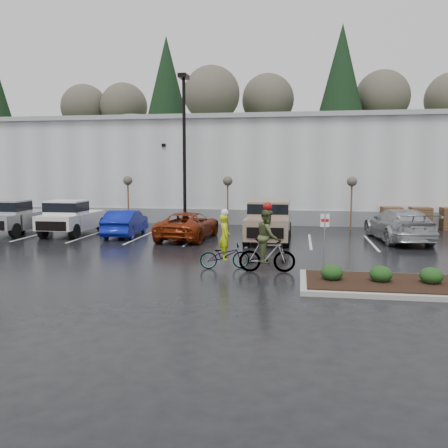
% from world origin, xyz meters
% --- Properties ---
extents(ground, '(120.00, 120.00, 0.00)m').
position_xyz_m(ground, '(0.00, 0.00, 0.00)').
color(ground, black).
rests_on(ground, ground).
extents(warehouse, '(60.50, 15.50, 7.20)m').
position_xyz_m(warehouse, '(0.00, 21.99, 3.65)').
color(warehouse, '#B6B8BB').
rests_on(warehouse, ground).
extents(wooded_ridge, '(80.00, 25.00, 6.00)m').
position_xyz_m(wooded_ridge, '(0.00, 45.00, 3.00)').
color(wooded_ridge, '#253616').
rests_on(wooded_ridge, ground).
extents(lamppost, '(0.50, 1.00, 9.22)m').
position_xyz_m(lamppost, '(-4.00, 12.00, 5.69)').
color(lamppost, black).
rests_on(lamppost, ground).
extents(sapling_west, '(0.60, 0.60, 3.20)m').
position_xyz_m(sapling_west, '(-8.00, 13.00, 2.73)').
color(sapling_west, '#4B331E').
rests_on(sapling_west, ground).
extents(sapling_mid, '(0.60, 0.60, 3.20)m').
position_xyz_m(sapling_mid, '(-1.50, 13.00, 2.73)').
color(sapling_mid, '#4B331E').
rests_on(sapling_mid, ground).
extents(sapling_east, '(0.60, 0.60, 3.20)m').
position_xyz_m(sapling_east, '(6.00, 13.00, 2.73)').
color(sapling_east, '#4B331E').
rests_on(sapling_east, ground).
extents(pallet_stack_a, '(1.20, 1.20, 1.35)m').
position_xyz_m(pallet_stack_a, '(8.50, 14.00, 0.68)').
color(pallet_stack_a, '#4B331E').
rests_on(pallet_stack_a, ground).
extents(pallet_stack_b, '(1.20, 1.20, 1.35)m').
position_xyz_m(pallet_stack_b, '(10.20, 14.00, 0.68)').
color(pallet_stack_b, '#4B331E').
rests_on(pallet_stack_b, ground).
extents(curb_island, '(8.00, 3.00, 0.15)m').
position_xyz_m(curb_island, '(7.00, -1.00, 0.07)').
color(curb_island, gray).
rests_on(curb_island, ground).
extents(mulch_bed, '(7.60, 2.60, 0.04)m').
position_xyz_m(mulch_bed, '(7.00, -1.00, 0.17)').
color(mulch_bed, black).
rests_on(mulch_bed, curb_island).
extents(shrub_a, '(0.70, 0.70, 0.52)m').
position_xyz_m(shrub_a, '(4.00, -1.00, 0.41)').
color(shrub_a, '#163713').
rests_on(shrub_a, curb_island).
extents(shrub_b, '(0.70, 0.70, 0.52)m').
position_xyz_m(shrub_b, '(5.50, -1.00, 0.41)').
color(shrub_b, '#163713').
rests_on(shrub_b, curb_island).
extents(shrub_c, '(0.70, 0.70, 0.52)m').
position_xyz_m(shrub_c, '(7.00, -1.00, 0.41)').
color(shrub_c, '#163713').
rests_on(shrub_c, curb_island).
extents(fire_lane_sign, '(0.30, 0.05, 2.20)m').
position_xyz_m(fire_lane_sign, '(3.80, 0.20, 1.41)').
color(fire_lane_sign, gray).
rests_on(fire_lane_sign, ground).
extents(pickup_silver, '(2.10, 5.20, 1.96)m').
position_xyz_m(pickup_silver, '(-12.91, 8.53, 0.98)').
color(pickup_silver, '#A8AAB0').
rests_on(pickup_silver, ground).
extents(pickup_white, '(2.10, 5.20, 1.96)m').
position_xyz_m(pickup_white, '(-9.62, 8.76, 0.98)').
color(pickup_white, silver).
rests_on(pickup_white, ground).
extents(car_blue, '(1.90, 4.48, 1.44)m').
position_xyz_m(car_blue, '(-6.48, 8.47, 0.72)').
color(car_blue, '#0D1B97').
rests_on(car_blue, ground).
extents(car_red, '(2.72, 5.26, 1.42)m').
position_xyz_m(car_red, '(-2.82, 7.94, 0.71)').
color(car_red, maroon).
rests_on(car_red, ground).
extents(suv_tan, '(2.20, 5.10, 2.06)m').
position_xyz_m(suv_tan, '(1.40, 7.89, 1.03)').
color(suv_tan, '#8D745F').
rests_on(suv_tan, ground).
extents(car_far_silver, '(3.08, 6.00, 1.66)m').
position_xyz_m(car_far_silver, '(7.96, 8.93, 0.83)').
color(car_far_silver, '#AAAEB2').
rests_on(car_far_silver, ground).
extents(cyclist_hivis, '(1.94, 1.11, 2.22)m').
position_xyz_m(cyclist_hivis, '(0.22, 0.96, 0.69)').
color(cyclist_hivis, '#3F3F44').
rests_on(cyclist_hivis, ground).
extents(cyclist_olive, '(1.98, 0.97, 2.52)m').
position_xyz_m(cyclist_olive, '(1.82, 0.58, 0.91)').
color(cyclist_olive, '#3F3F44').
rests_on(cyclist_olive, ground).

